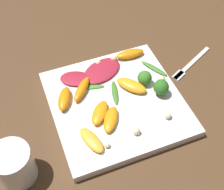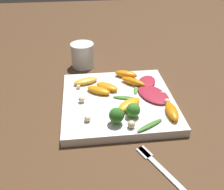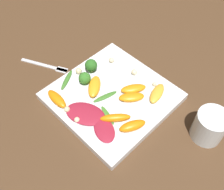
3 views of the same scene
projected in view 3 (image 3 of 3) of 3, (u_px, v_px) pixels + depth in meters
ground_plane at (112, 99)px, 0.76m from camera, size 2.40×2.40×0.00m
plate at (112, 96)px, 0.75m from camera, size 0.30×0.30×0.02m
drinking_glass at (210, 126)px, 0.65m from camera, size 0.08×0.08×0.08m
fork at (49, 66)px, 0.83m from camera, size 0.09×0.15×0.01m
radicchio_leaf_0 at (104, 130)px, 0.66m from camera, size 0.08×0.09×0.01m
radicchio_leaf_1 at (85, 114)px, 0.69m from camera, size 0.11×0.13×0.01m
orange_segment_0 at (115, 118)px, 0.68m from camera, size 0.08×0.07×0.02m
orange_segment_1 at (57, 99)px, 0.71m from camera, size 0.03×0.08×0.02m
orange_segment_2 at (157, 93)px, 0.73m from camera, size 0.08×0.05×0.02m
orange_segment_3 at (133, 126)px, 0.66m from camera, size 0.08×0.05×0.02m
orange_segment_4 at (132, 97)px, 0.72m from camera, size 0.07×0.07×0.02m
orange_segment_5 at (94, 86)px, 0.74m from camera, size 0.08×0.08×0.02m
orange_segment_6 at (133, 89)px, 0.74m from camera, size 0.08×0.06×0.02m
broccoli_floret_0 at (91, 66)px, 0.77m from camera, size 0.04×0.04×0.04m
broccoli_floret_1 at (85, 78)px, 0.75m from camera, size 0.04×0.04×0.04m
arugula_sprig_0 at (108, 115)px, 0.69m from camera, size 0.03×0.07×0.00m
arugula_sprig_1 at (105, 97)px, 0.73m from camera, size 0.07×0.03×0.01m
arugula_sprig_2 at (67, 80)px, 0.76m from camera, size 0.08×0.05×0.01m
macadamia_nut_0 at (67, 109)px, 0.70m from camera, size 0.02×0.02×0.02m
macadamia_nut_1 at (77, 120)px, 0.68m from camera, size 0.01×0.01×0.01m
macadamia_nut_2 at (79, 71)px, 0.78m from camera, size 0.02×0.02×0.02m
macadamia_nut_3 at (111, 60)px, 0.81m from camera, size 0.02×0.02×0.02m
macadamia_nut_4 at (154, 84)px, 0.75m from camera, size 0.01×0.01×0.01m
macadamia_nut_5 at (134, 72)px, 0.78m from camera, size 0.02×0.02×0.02m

